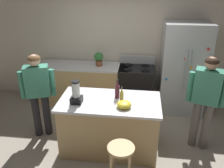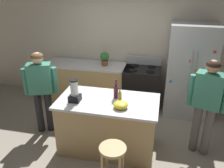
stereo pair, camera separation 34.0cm
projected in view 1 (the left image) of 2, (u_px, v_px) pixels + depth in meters
name	position (u px, v px, depth m)	size (l,w,h in m)	color
ground_plane	(110.00, 147.00, 4.08)	(14.00, 14.00, 0.00)	#9E9384
back_wall	(121.00, 42.00, 5.28)	(8.00, 0.10, 2.70)	beige
kitchen_island	(110.00, 125.00, 3.89)	(1.59, 0.85, 0.91)	tan
back_counter_run	(84.00, 84.00, 5.38)	(2.00, 0.64, 0.91)	tan
refrigerator	(183.00, 69.00, 4.89)	(0.90, 0.73, 1.89)	#B7BABF
stove_range	(136.00, 87.00, 5.22)	(0.76, 0.65, 1.09)	black
person_by_island_left	(38.00, 89.00, 4.05)	(0.59, 0.34, 1.54)	#26262B
person_by_sink_right	(206.00, 96.00, 3.71)	(0.59, 0.33, 1.61)	#66605B
bar_stool	(121.00, 156.00, 3.12)	(0.36, 0.36, 0.67)	tan
potted_plant	(99.00, 58.00, 5.08)	(0.20, 0.20, 0.30)	brown
blender_appliance	(76.00, 94.00, 3.58)	(0.17, 0.17, 0.36)	black
bottle_wine	(117.00, 91.00, 3.74)	(0.08, 0.08, 0.32)	#471923
bottle_vinegar	(122.00, 96.00, 3.66)	(0.06, 0.06, 0.24)	olive
mixing_bowl	(124.00, 104.00, 3.49)	(0.22, 0.22, 0.10)	yellow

